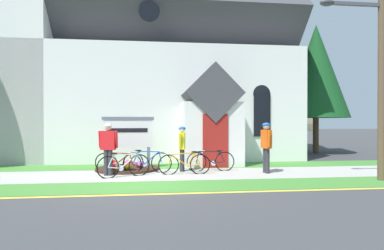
{
  "coord_description": "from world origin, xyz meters",
  "views": [
    {
      "loc": [
        0.43,
        -9.51,
        1.78
      ],
      "look_at": [
        2.13,
        4.26,
        1.67
      ],
      "focal_mm": 31.39,
      "sensor_mm": 36.0,
      "label": 1
    }
  ],
  "objects_px": {
    "cyclist_in_white_jersey": "(266,143)",
    "utility_pole": "(379,40)",
    "bicycle_white": "(118,163)",
    "cyclist_in_blue_jersey": "(108,145)",
    "bicycle_yellow": "(147,162)",
    "bicycle_orange": "(124,165)",
    "roadside_conifer": "(316,71)",
    "bicycle_blue": "(185,164)",
    "church_sign": "(128,134)",
    "bicycle_green": "(211,161)",
    "cyclist_in_yellow_jersey": "(182,145)"
  },
  "relations": [
    {
      "from": "cyclist_in_blue_jersey",
      "to": "roadside_conifer",
      "type": "bearing_deg",
      "value": 32.43
    },
    {
      "from": "church_sign",
      "to": "roadside_conifer",
      "type": "distance_m",
      "value": 12.03
    },
    {
      "from": "church_sign",
      "to": "bicycle_orange",
      "type": "distance_m",
      "value": 2.3
    },
    {
      "from": "bicycle_yellow",
      "to": "bicycle_green",
      "type": "bearing_deg",
      "value": 0.66
    },
    {
      "from": "roadside_conifer",
      "to": "bicycle_blue",
      "type": "bearing_deg",
      "value": -140.06
    },
    {
      "from": "bicycle_yellow",
      "to": "bicycle_blue",
      "type": "bearing_deg",
      "value": -24.79
    },
    {
      "from": "bicycle_white",
      "to": "cyclist_in_blue_jersey",
      "type": "bearing_deg",
      "value": -113.35
    },
    {
      "from": "cyclist_in_blue_jersey",
      "to": "utility_pole",
      "type": "relative_size",
      "value": 0.22
    },
    {
      "from": "bicycle_green",
      "to": "cyclist_in_yellow_jersey",
      "type": "xyz_separation_m",
      "value": [
        -1.04,
        0.12,
        0.57
      ]
    },
    {
      "from": "cyclist_in_white_jersey",
      "to": "roadside_conifer",
      "type": "height_order",
      "value": "roadside_conifer"
    },
    {
      "from": "utility_pole",
      "to": "bicycle_blue",
      "type": "bearing_deg",
      "value": 162.14
    },
    {
      "from": "church_sign",
      "to": "bicycle_blue",
      "type": "relative_size",
      "value": 1.12
    },
    {
      "from": "cyclist_in_yellow_jersey",
      "to": "cyclist_in_blue_jersey",
      "type": "bearing_deg",
      "value": -164.9
    },
    {
      "from": "church_sign",
      "to": "cyclist_in_white_jersey",
      "type": "relative_size",
      "value": 1.13
    },
    {
      "from": "cyclist_in_white_jersey",
      "to": "bicycle_blue",
      "type": "bearing_deg",
      "value": 178.74
    },
    {
      "from": "bicycle_white",
      "to": "cyclist_in_yellow_jersey",
      "type": "bearing_deg",
      "value": 2.35
    },
    {
      "from": "bicycle_orange",
      "to": "cyclist_in_blue_jersey",
      "type": "distance_m",
      "value": 0.92
    },
    {
      "from": "bicycle_white",
      "to": "bicycle_orange",
      "type": "bearing_deg",
      "value": -73.46
    },
    {
      "from": "bicycle_green",
      "to": "bicycle_orange",
      "type": "height_order",
      "value": "bicycle_orange"
    },
    {
      "from": "bicycle_orange",
      "to": "cyclist_in_blue_jersey",
      "type": "relative_size",
      "value": 0.95
    },
    {
      "from": "cyclist_in_blue_jersey",
      "to": "cyclist_in_white_jersey",
      "type": "relative_size",
      "value": 0.99
    },
    {
      "from": "bicycle_blue",
      "to": "cyclist_in_blue_jersey",
      "type": "bearing_deg",
      "value": 178.87
    },
    {
      "from": "bicycle_green",
      "to": "cyclist_in_white_jersey",
      "type": "distance_m",
      "value": 2.08
    },
    {
      "from": "bicycle_blue",
      "to": "utility_pole",
      "type": "xyz_separation_m",
      "value": [
        5.78,
        -1.86,
        3.94
      ]
    },
    {
      "from": "bicycle_blue",
      "to": "bicycle_white",
      "type": "bearing_deg",
      "value": 164.44
    },
    {
      "from": "cyclist_in_blue_jersey",
      "to": "utility_pole",
      "type": "distance_m",
      "value": 9.16
    },
    {
      "from": "church_sign",
      "to": "cyclist_in_white_jersey",
      "type": "xyz_separation_m",
      "value": [
        4.87,
        -1.85,
        -0.27
      ]
    },
    {
      "from": "bicycle_green",
      "to": "bicycle_orange",
      "type": "relative_size",
      "value": 1.07
    },
    {
      "from": "church_sign",
      "to": "bicycle_yellow",
      "type": "distance_m",
      "value": 1.69
    },
    {
      "from": "bicycle_yellow",
      "to": "bicycle_orange",
      "type": "distance_m",
      "value": 1.17
    },
    {
      "from": "bicycle_green",
      "to": "bicycle_orange",
      "type": "distance_m",
      "value": 3.18
    },
    {
      "from": "cyclist_in_blue_jersey",
      "to": "utility_pole",
      "type": "height_order",
      "value": "utility_pole"
    },
    {
      "from": "cyclist_in_yellow_jersey",
      "to": "cyclist_in_white_jersey",
      "type": "bearing_deg",
      "value": -15.49
    },
    {
      "from": "church_sign",
      "to": "bicycle_white",
      "type": "xyz_separation_m",
      "value": [
        -0.29,
        -1.14,
        -0.96
      ]
    },
    {
      "from": "cyclist_in_white_jersey",
      "to": "utility_pole",
      "type": "distance_m",
      "value": 4.73
    },
    {
      "from": "bicycle_white",
      "to": "utility_pole",
      "type": "height_order",
      "value": "utility_pole"
    },
    {
      "from": "bicycle_white",
      "to": "cyclist_in_yellow_jersey",
      "type": "relative_size",
      "value": 1.03
    },
    {
      "from": "bicycle_orange",
      "to": "church_sign",
      "type": "bearing_deg",
      "value": 89.92
    },
    {
      "from": "bicycle_green",
      "to": "bicycle_blue",
      "type": "bearing_deg",
      "value": -148.79
    },
    {
      "from": "bicycle_white",
      "to": "roadside_conifer",
      "type": "height_order",
      "value": "roadside_conifer"
    },
    {
      "from": "bicycle_white",
      "to": "roadside_conifer",
      "type": "distance_m",
      "value": 13.09
    },
    {
      "from": "roadside_conifer",
      "to": "bicycle_white",
      "type": "bearing_deg",
      "value": -149.25
    },
    {
      "from": "church_sign",
      "to": "bicycle_blue",
      "type": "distance_m",
      "value": 2.86
    },
    {
      "from": "bicycle_white",
      "to": "cyclist_in_blue_jersey",
      "type": "distance_m",
      "value": 0.93
    },
    {
      "from": "bicycle_white",
      "to": "cyclist_in_blue_jersey",
      "type": "relative_size",
      "value": 0.96
    },
    {
      "from": "church_sign",
      "to": "utility_pole",
      "type": "distance_m",
      "value": 9.11
    },
    {
      "from": "bicycle_blue",
      "to": "cyclist_in_yellow_jersey",
      "type": "distance_m",
      "value": 0.94
    },
    {
      "from": "bicycle_orange",
      "to": "bicycle_white",
      "type": "bearing_deg",
      "value": 106.54
    },
    {
      "from": "cyclist_in_blue_jersey",
      "to": "bicycle_blue",
      "type": "bearing_deg",
      "value": -1.13
    },
    {
      "from": "bicycle_yellow",
      "to": "utility_pole",
      "type": "distance_m",
      "value": 8.44
    }
  ]
}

